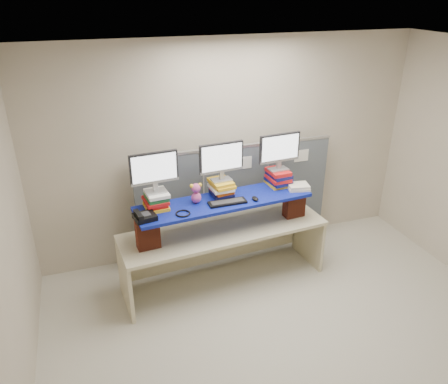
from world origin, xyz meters
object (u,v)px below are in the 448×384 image
object	(u,v)px
desk	(224,239)
monitor_left	(154,170)
monitor_right	(280,150)
desk_phone	(144,216)
keyboard	(227,202)
monitor_center	(221,159)
blue_board	(224,201)

from	to	relation	value
desk	monitor_left	size ratio (longest dim) A/B	4.79
desk	monitor_left	distance (m)	1.23
desk	monitor_right	bearing A→B (deg)	8.87
desk_phone	desk	bearing A→B (deg)	-0.25
monitor_left	keyboard	world-z (taller)	monitor_left
monitor_center	monitor_right	world-z (taller)	monitor_right
blue_board	monitor_left	distance (m)	0.89
monitor_left	monitor_center	distance (m)	0.77
keyboard	desk_phone	xyz separation A→B (m)	(-0.94, -0.07, 0.02)
blue_board	monitor_left	world-z (taller)	monitor_left
desk	keyboard	world-z (taller)	keyboard
desk_phone	keyboard	bearing A→B (deg)	-5.92
monitor_center	keyboard	xyz separation A→B (m)	(-0.00, -0.21, -0.43)
desk	desk_phone	xyz separation A→B (m)	(-0.93, -0.16, 0.56)
blue_board	desk_phone	world-z (taller)	desk_phone
monitor_right	monitor_left	bearing A→B (deg)	180.00
monitor_center	desk_phone	xyz separation A→B (m)	(-0.94, -0.28, -0.41)
blue_board	keyboard	bearing A→B (deg)	-89.33
blue_board	monitor_center	size ratio (longest dim) A/B	3.90
keyboard	blue_board	bearing A→B (deg)	95.41
monitor_right	keyboard	world-z (taller)	monitor_right
monitor_left	monitor_right	distance (m)	1.51
blue_board	monitor_right	xyz separation A→B (m)	(0.75, 0.18, 0.47)
blue_board	monitor_left	bearing A→B (deg)	171.00
blue_board	monitor_right	bearing A→B (deg)	8.87
desk	keyboard	size ratio (longest dim) A/B	5.76
desk	monitor_left	xyz separation A→B (m)	(-0.76, 0.06, 0.97)
keyboard	desk	bearing A→B (deg)	95.41
monitor_right	monitor_center	bearing A→B (deg)	-180.00
monitor_right	desk_phone	distance (m)	1.76
desk	monitor_left	bearing A→B (deg)	171.00
blue_board	keyboard	distance (m)	0.10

